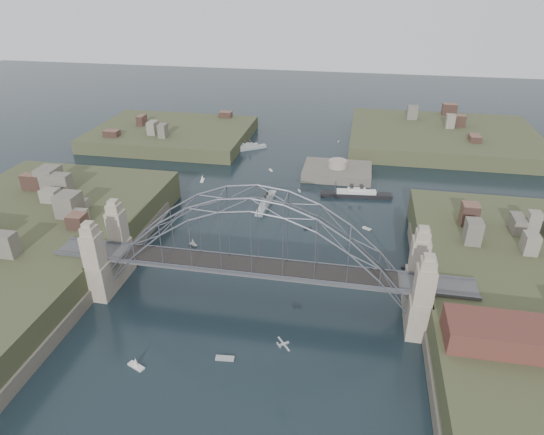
{
  "coord_description": "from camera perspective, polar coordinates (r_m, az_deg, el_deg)",
  "views": [
    {
      "loc": [
        17.9,
        -76.66,
        60.47
      ],
      "look_at": [
        0.0,
        18.0,
        10.0
      ],
      "focal_mm": 31.34,
      "sensor_mm": 36.0,
      "label": 1
    }
  ],
  "objects": [
    {
      "name": "naval_cruiser_far",
      "position": [
        181.05,
        -2.97,
        8.36
      ],
      "size": [
        13.3,
        10.19,
        5.0
      ],
      "color": "#9DA3A5",
      "rests_on": "ground"
    },
    {
      "name": "ground",
      "position": [
        99.27,
        -1.96,
        -9.9
      ],
      "size": [
        500.0,
        500.0,
        0.0
      ],
      "primitive_type": "plane",
      "color": "black",
      "rests_on": "ground"
    },
    {
      "name": "fort_island",
      "position": [
        158.88,
        7.79,
        4.88
      ],
      "size": [
        22.0,
        16.0,
        9.4
      ],
      "color": "#575146",
      "rests_on": "ground"
    },
    {
      "name": "bridge",
      "position": [
        92.28,
        -2.08,
        -3.82
      ],
      "size": [
        84.0,
        13.8,
        24.6
      ],
      "color": "#47474A",
      "rests_on": "ground"
    },
    {
      "name": "small_boat_e",
      "position": [
        154.69,
        -8.36,
        4.63
      ],
      "size": [
        1.42,
        3.22,
        2.38
      ],
      "color": "silver",
      "rests_on": "ground"
    },
    {
      "name": "aeroplane",
      "position": [
        77.44,
        1.27,
        -14.99
      ],
      "size": [
        2.46,
        3.02,
        0.53
      ],
      "color": "#B6B8BE"
    },
    {
      "name": "naval_cruiser_near",
      "position": [
        137.26,
        -0.71,
        1.85
      ],
      "size": [
        3.23,
        16.2,
        4.83
      ],
      "color": "#9DA3A5",
      "rests_on": "ground"
    },
    {
      "name": "small_boat_c",
      "position": [
        86.89,
        -5.68,
        -16.49
      ],
      "size": [
        3.35,
        1.38,
        0.45
      ],
      "color": "silver",
      "rests_on": "ground"
    },
    {
      "name": "small_boat_i",
      "position": [
        113.36,
        15.79,
        -5.69
      ],
      "size": [
        2.32,
        2.32,
        0.45
      ],
      "color": "silver",
      "rests_on": "ground"
    },
    {
      "name": "ocean_liner",
      "position": [
        144.25,
        10.07,
        2.77
      ],
      "size": [
        21.31,
        4.91,
        5.19
      ],
      "color": "black",
      "rests_on": "ground"
    },
    {
      "name": "headland_ne",
      "position": [
        198.6,
        19.7,
        8.53
      ],
      "size": [
        70.0,
        55.0,
        9.5
      ],
      "primitive_type": "cube",
      "color": "#3B4025",
      "rests_on": "ground"
    },
    {
      "name": "headland_nw",
      "position": [
        195.91,
        -11.86,
        9.23
      ],
      "size": [
        60.0,
        45.0,
        9.0
      ],
      "primitive_type": "cube",
      "color": "#3B4025",
      "rests_on": "ground"
    },
    {
      "name": "small_boat_a",
      "position": [
        118.53,
        -9.49,
        -2.95
      ],
      "size": [
        2.44,
        1.65,
        2.38
      ],
      "color": "silver",
      "rests_on": "ground"
    },
    {
      "name": "small_boat_j",
      "position": [
        87.89,
        -16.05,
        -16.54
      ],
      "size": [
        3.34,
        2.19,
        2.38
      ],
      "color": "silver",
      "rests_on": "ground"
    },
    {
      "name": "small_boat_b",
      "position": [
        124.92,
        4.3,
        -1.31
      ],
      "size": [
        2.02,
        1.58,
        0.45
      ],
      "color": "silver",
      "rests_on": "ground"
    },
    {
      "name": "small_boat_h",
      "position": [
        161.36,
        -0.16,
        5.7
      ],
      "size": [
        1.66,
        2.1,
        0.45
      ],
      "color": "silver",
      "rests_on": "ground"
    },
    {
      "name": "shore_west",
      "position": [
        122.3,
        -29.32,
        -4.87
      ],
      "size": [
        50.5,
        90.0,
        12.0
      ],
      "color": "#3B4025",
      "rests_on": "ground"
    },
    {
      "name": "small_boat_d",
      "position": [
        126.87,
        11.33,
        -1.33
      ],
      "size": [
        2.44,
        1.96,
        0.45
      ],
      "color": "silver",
      "rests_on": "ground"
    },
    {
      "name": "small_boat_k",
      "position": [
        191.33,
        8.01,
        9.0
      ],
      "size": [
        0.83,
        1.75,
        0.45
      ],
      "color": "silver",
      "rests_on": "ground"
    },
    {
      "name": "wharf_shed",
      "position": [
        84.59,
        26.85,
        -12.55
      ],
      "size": [
        20.0,
        8.0,
        4.0
      ],
      "primitive_type": "cube",
      "color": "#592D26",
      "rests_on": "shore_east"
    },
    {
      "name": "small_boat_f",
      "position": [
        145.78,
        3.29,
        3.22
      ],
      "size": [
        1.22,
        1.65,
        1.43
      ],
      "color": "silver",
      "rests_on": "ground"
    }
  ]
}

